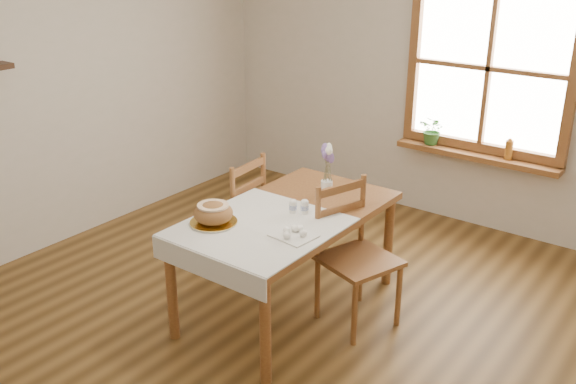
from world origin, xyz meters
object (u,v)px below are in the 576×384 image
object	(u,v)px
bread_plate	(214,222)
flower_vase	(327,188)
chair_left	(228,215)
chair_right	(359,258)
dining_table	(288,224)

from	to	relation	value
bread_plate	flower_vase	xyz separation A→B (m)	(0.29, 0.89, 0.03)
chair_left	chair_right	world-z (taller)	chair_right
bread_plate	flower_vase	bearing A→B (deg)	72.02
bread_plate	flower_vase	size ratio (longest dim) A/B	3.18
dining_table	flower_vase	distance (m)	0.46
dining_table	bread_plate	distance (m)	0.53
bread_plate	chair_right	bearing A→B (deg)	38.86
flower_vase	bread_plate	bearing A→B (deg)	-107.98
chair_right	bread_plate	xyz separation A→B (m)	(-0.75, -0.60, 0.28)
chair_right	flower_vase	distance (m)	0.62
dining_table	bread_plate	bearing A→B (deg)	-120.44
chair_left	flower_vase	distance (m)	0.84
chair_left	dining_table	bearing A→B (deg)	72.05
flower_vase	dining_table	bearing A→B (deg)	-92.97
dining_table	chair_left	size ratio (longest dim) A/B	1.66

